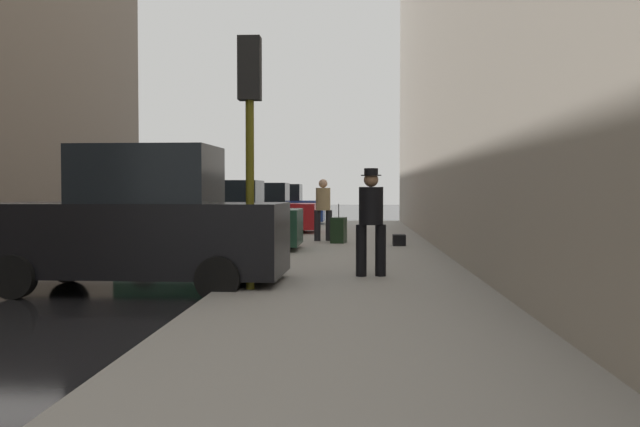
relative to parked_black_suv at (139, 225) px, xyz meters
The scene contains 12 objects.
ground_plane 3.26m from the parked_black_suv, 148.96° to the left, with size 120.00×120.00×0.00m, color black.
sidewalk 3.83m from the parked_black_suv, 25.40° to the left, with size 4.00×40.00×0.15m, color gray.
parked_black_suv is the anchor object (origin of this frame).
parked_dark_green_sedan 5.89m from the parked_black_suv, 90.00° to the left, with size 4.20×2.07×1.79m.
parked_red_hatchback 12.67m from the parked_black_suv, 90.00° to the left, with size 4.20×2.07×1.79m.
parked_blue_sedan 18.53m from the parked_black_suv, 90.00° to the left, with size 4.21×2.07×1.79m.
fire_hydrant 7.37m from the parked_black_suv, 75.80° to the left, with size 0.42×0.22×0.70m.
traffic_light 2.64m from the parked_black_suv, 22.20° to the right, with size 0.32×0.32×3.60m.
pedestrian_in_tan_coat 9.14m from the parked_black_suv, 74.38° to the left, with size 0.51×0.43×1.71m.
pedestrian_with_fedora 3.72m from the parked_black_suv, 13.22° to the left, with size 0.52×0.44×1.78m.
rolling_suitcase 8.64m from the parked_black_suv, 70.27° to the left, with size 0.44×0.61×1.04m.
duffel_bag 8.57m from the parked_black_suv, 58.45° to the left, with size 0.32×0.44×0.28m.
Camera 1 is at (6.01, -12.47, 1.59)m, focal length 40.00 mm.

